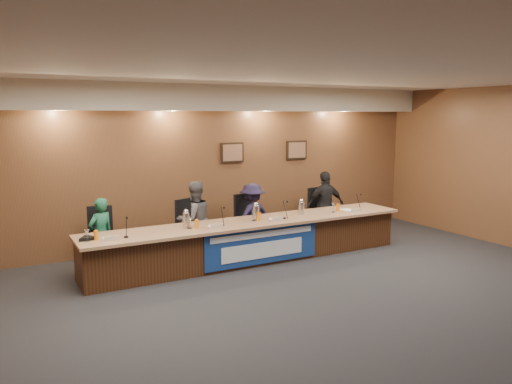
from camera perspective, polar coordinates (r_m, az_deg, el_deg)
floor at (r=7.25m, az=8.76°, el=-12.52°), size 10.00×10.00×0.00m
ceiling at (r=6.79m, az=9.41°, el=13.55°), size 10.00×8.00×0.04m
wall_back at (r=10.26m, az=-4.81°, el=3.04°), size 10.00×0.04×3.20m
soffit at (r=9.99m, az=-4.31°, el=10.65°), size 10.00×0.50×0.50m
dais_body at (r=9.07m, az=-0.53°, el=-5.73°), size 6.00×0.80×0.70m
dais_top at (r=8.94m, az=-0.38°, el=-3.47°), size 6.10×0.95×0.05m
banner at (r=8.71m, az=0.78°, el=-6.14°), size 2.20×0.02×0.65m
banner_text_upper at (r=8.65m, az=0.82°, el=-4.88°), size 2.00×0.01×0.10m
banner_text_lower at (r=8.72m, az=0.82°, el=-6.66°), size 1.60×0.01×0.28m
wall_photo_left at (r=10.38m, az=-2.74°, el=4.52°), size 0.52×0.04×0.42m
wall_photo_right at (r=11.18m, az=4.66°, el=4.81°), size 0.52×0.04×0.42m
panelist_a at (r=8.79m, az=-17.30°, el=-4.71°), size 0.54×0.46×1.26m
panelist_b at (r=9.24m, az=-7.03°, el=-3.19°), size 0.75×0.62×1.43m
panelist_c at (r=9.76m, az=-0.42°, el=-2.83°), size 0.93×0.64×1.31m
panelist_d at (r=10.68m, az=7.93°, el=-1.51°), size 0.89×0.47×1.45m
office_chair_a at (r=8.92m, az=-17.39°, el=-5.52°), size 0.59×0.59×0.08m
office_chair_b at (r=9.38m, az=-7.24°, el=-4.48°), size 0.62×0.62×0.08m
office_chair_c at (r=9.88m, az=-0.70°, el=-3.73°), size 0.58×0.58×0.08m
office_chair_d at (r=10.81m, az=7.58°, el=-2.72°), size 0.55×0.55×0.08m
nameplate_a at (r=7.85m, az=-16.17°, el=-5.04°), size 0.24×0.08×0.10m
microphone_a at (r=7.99m, az=-14.63°, el=-4.98°), size 0.07×0.07×0.02m
juice_glass_a at (r=7.95m, az=-17.81°, el=-4.72°), size 0.06×0.06×0.15m
water_glass_a at (r=7.90m, az=-18.77°, el=-4.73°), size 0.08×0.08×0.18m
nameplate_b at (r=8.37m, az=-4.54°, el=-3.85°), size 0.24×0.08×0.10m
microphone_b at (r=8.57m, az=-3.94°, el=-3.79°), size 0.07×0.07×0.02m
juice_glass_b at (r=8.40m, az=-6.79°, el=-3.64°), size 0.06×0.06×0.15m
water_glass_b at (r=8.38m, az=-7.58°, el=-3.57°), size 0.08×0.08×0.18m
nameplate_c at (r=8.92m, az=2.44°, el=-3.04°), size 0.24×0.08×0.10m
microphone_c at (r=9.13m, az=3.24°, el=-2.99°), size 0.07×0.07×0.02m
juice_glass_c at (r=8.93m, az=0.29°, el=-2.82°), size 0.06×0.06×0.15m
water_glass_c at (r=8.90m, az=-0.22°, el=-2.76°), size 0.08×0.08×0.18m
nameplate_d at (r=9.92m, az=11.34°, el=-2.00°), size 0.24×0.08×0.10m
microphone_d at (r=10.14m, az=11.47°, el=-1.97°), size 0.07×0.07×0.02m
juice_glass_d at (r=9.93m, az=9.35°, el=-1.76°), size 0.06×0.06×0.15m
water_glass_d at (r=9.79m, az=8.83°, el=-1.80°), size 0.08×0.08×0.18m
carafe_left at (r=8.44m, az=-8.00°, el=-3.22°), size 0.12×0.12×0.26m
carafe_mid at (r=8.98m, az=-0.02°, el=-2.40°), size 0.13×0.13×0.26m
carafe_right at (r=9.55m, az=5.17°, el=-1.85°), size 0.12×0.12×0.23m
speakerphone at (r=8.01m, az=-18.72°, el=-5.02°), size 0.32×0.32×0.05m
paper_stack at (r=10.09m, az=10.47°, el=-2.03°), size 0.26×0.33×0.01m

